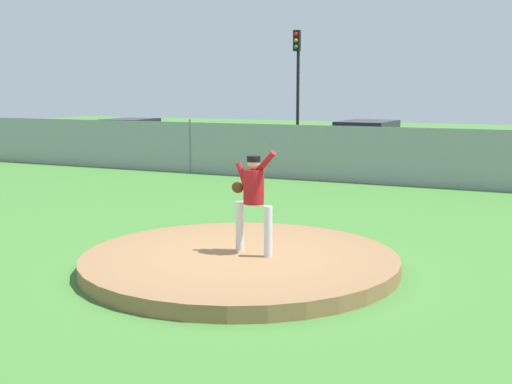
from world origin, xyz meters
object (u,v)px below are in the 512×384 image
object	(u,v)px
parked_car_champagne	(130,138)
traffic_cone_orange	(271,160)
baseball	(269,243)
parked_car_silver	(367,145)
traffic_light_near	(297,70)
pitcher_youth	(253,194)

from	to	relation	value
parked_car_champagne	traffic_cone_orange	xyz separation A→B (m)	(7.11, -1.53, -0.48)
baseball	parked_car_champagne	xyz separation A→B (m)	(-12.14, 13.28, 0.48)
parked_car_silver	parked_car_champagne	bearing A→B (deg)	-179.97
parked_car_silver	traffic_cone_orange	distance (m)	3.48
baseball	traffic_light_near	distance (m)	19.44
baseball	parked_car_silver	size ratio (longest dim) A/B	0.02
parked_car_silver	parked_car_champagne	xyz separation A→B (m)	(-10.19, -0.01, -0.05)
traffic_light_near	parked_car_silver	bearing A→B (deg)	-46.42
parked_car_champagne	parked_car_silver	bearing A→B (deg)	0.03
baseball	traffic_light_near	xyz separation A→B (m)	(-6.46, 18.03, 3.35)
baseball	parked_car_champagne	distance (m)	18.00
traffic_cone_orange	parked_car_champagne	bearing A→B (deg)	167.84
parked_car_champagne	traffic_cone_orange	world-z (taller)	parked_car_champagne
parked_car_champagne	pitcher_youth	bearing A→B (deg)	-48.83
traffic_cone_orange	traffic_light_near	size ratio (longest dim) A/B	0.10
parked_car_champagne	traffic_light_near	distance (m)	7.94
pitcher_youth	parked_car_champagne	world-z (taller)	pitcher_youth
parked_car_champagne	traffic_cone_orange	size ratio (longest dim) A/B	7.95
pitcher_youth	parked_car_silver	world-z (taller)	pitcher_youth
baseball	traffic_light_near	bearing A→B (deg)	109.72
parked_car_silver	parked_car_champagne	size ratio (longest dim) A/B	1.09
parked_car_silver	traffic_light_near	distance (m)	7.13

